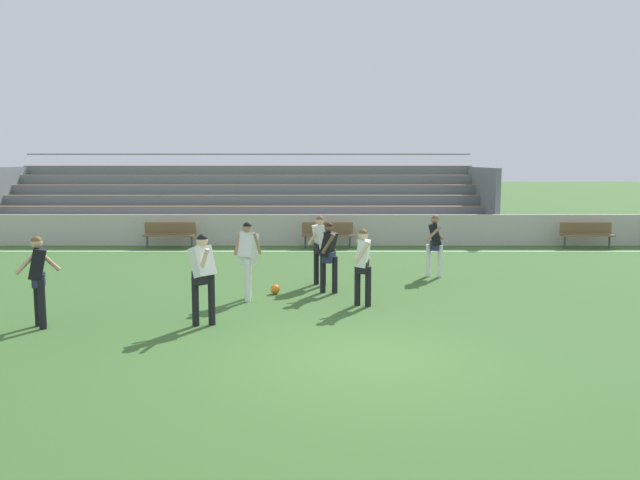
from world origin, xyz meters
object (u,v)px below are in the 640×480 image
Objects in this scene: bench_centre_sideline at (585,232)px; player_white_pressing_high at (362,261)px; bench_far_left at (327,232)px; bench_far_right at (169,232)px; player_white_dropping_back at (247,254)px; player_dark_on_ball at (328,251)px; player_white_trailing_run at (319,244)px; player_white_wide_right at (202,271)px; player_dark_wide_left at (37,273)px; soccer_ball at (274,289)px; bleacher_stand at (241,199)px; player_dark_challenging at (434,240)px.

bench_centre_sideline is 12.37m from player_white_pressing_high.
player_white_pressing_high is (0.64, -9.02, 0.42)m from bench_far_left.
bench_centre_sideline is 14.62m from bench_far_right.
player_white_dropping_back reaches higher than player_white_pressing_high.
player_white_trailing_run reaches higher than player_dark_on_ball.
player_white_dropping_back is at bearing -133.31° from player_white_trailing_run.
player_white_wide_right is at bearing -104.80° from player_white_dropping_back.
player_white_pressing_high reaches higher than bench_far_right.
player_dark_wide_left is at bearing -141.87° from player_white_trailing_run.
soccer_ball is at bearing 35.89° from player_dark_wide_left.
player_dark_wide_left is (-1.95, -14.97, -0.45)m from bleacher_stand.
player_white_wide_right is at bearing -119.12° from player_white_trailing_run.
bench_far_right is 10.01m from player_dark_challenging.
bench_centre_sideline is at bearing 41.51° from player_dark_challenging.
player_dark_challenging is 0.95× the size of player_white_trailing_run.
bench_centre_sideline is 1.09× the size of player_dark_on_ball.
soccer_ball is (4.13, 2.99, -0.91)m from player_dark_wide_left.
player_white_pressing_high is at bearing -62.46° from player_dark_on_ball.
player_dark_challenging is at bearing 31.46° from player_white_dropping_back.
player_white_dropping_back is 2.57m from player_white_pressing_high.
player_white_dropping_back is (-1.85, -8.43, 0.49)m from bench_far_left.
bleacher_stand is 14.86m from player_white_wide_right.
player_white_dropping_back is 2.29m from player_white_wide_right.
bleacher_stand is 13.27m from bench_centre_sideline.
player_dark_wide_left is at bearing -147.63° from player_dark_challenging.
bench_centre_sideline is 18.10m from player_dark_wide_left.
player_white_trailing_run is at bearing -92.29° from bench_far_left.
bench_far_right is 1.10× the size of player_white_pressing_high.
bleacher_stand is at bearing 129.76° from bench_far_left.
bench_far_right is 11.09m from player_white_wide_right.
bleacher_stand reaches higher than player_dark_on_ball.
player_white_dropping_back is 7.85× the size of soccer_ball.
player_white_pressing_high is (-8.45, -9.02, 0.42)m from bench_centre_sideline.
player_dark_wide_left is (-5.37, -3.12, 0.04)m from player_dark_on_ball.
player_white_dropping_back reaches higher than player_dark_wide_left.
player_dark_on_ball is 7.48× the size of soccer_ball.
player_dark_challenging is at bearing 44.11° from player_white_wide_right.
bench_far_right is (-2.06, -4.18, -0.92)m from bleacher_stand.
player_dark_challenging is at bearing -57.51° from bleacher_stand.
player_dark_challenging is at bearing 20.63° from player_white_trailing_run.
player_dark_challenging is 1.00× the size of player_white_pressing_high.
player_dark_wide_left reaches higher than soccer_ball.
player_dark_wide_left is 2.99m from player_white_wide_right.
bench_far_left is 1.05× the size of player_white_wide_right.
player_dark_on_ball is 3.50m from player_dark_challenging.
player_white_wide_right is 3.19m from soccer_ball.
bleacher_stand is 15.11m from player_dark_wide_left.
bleacher_stand is 11.39m from player_white_trailing_run.
bench_far_left is 1.09× the size of player_dark_on_ball.
player_white_trailing_run reaches higher than player_dark_challenging.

